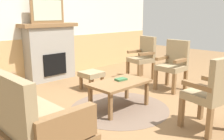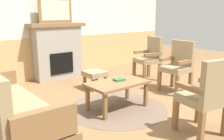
# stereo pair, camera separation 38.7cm
# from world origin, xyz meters

# --- Properties ---
(ground_plane) EXTENTS (14.00, 14.00, 0.00)m
(ground_plane) POSITION_xyz_m (0.00, 0.00, 0.00)
(ground_plane) COLOR olive
(wall_back) EXTENTS (7.20, 0.14, 2.70)m
(wall_back) POSITION_xyz_m (0.00, 2.60, 1.31)
(wall_back) COLOR silver
(wall_back) RESTS_ON ground_plane
(fireplace) EXTENTS (1.30, 0.44, 1.28)m
(fireplace) POSITION_xyz_m (0.00, 2.35, 0.65)
(fireplace) COLOR gray
(fireplace) RESTS_ON ground_plane
(framed_picture) EXTENTS (0.80, 0.04, 0.56)m
(framed_picture) POSITION_xyz_m (0.00, 2.35, 1.56)
(framed_picture) COLOR brown
(framed_picture) RESTS_ON fireplace
(couch) EXTENTS (0.70, 1.80, 0.98)m
(couch) POSITION_xyz_m (-1.80, -0.01, 0.40)
(couch) COLOR brown
(couch) RESTS_ON ground_plane
(coffee_table) EXTENTS (0.96, 0.56, 0.44)m
(coffee_table) POSITION_xyz_m (-0.16, 0.02, 0.39)
(coffee_table) COLOR brown
(coffee_table) RESTS_ON ground_plane
(round_rug) EXTENTS (1.59, 1.59, 0.01)m
(round_rug) POSITION_xyz_m (-0.16, 0.02, 0.00)
(round_rug) COLOR brown
(round_rug) RESTS_ON ground_plane
(book_on_table) EXTENTS (0.20, 0.15, 0.03)m
(book_on_table) POSITION_xyz_m (-0.07, 0.07, 0.46)
(book_on_table) COLOR #33663D
(book_on_table) RESTS_ON coffee_table
(footstool) EXTENTS (0.40, 0.40, 0.36)m
(footstool) POSITION_xyz_m (0.18, 1.12, 0.28)
(footstool) COLOR brown
(footstool) RESTS_ON ground_plane
(armchair_near_fireplace) EXTENTS (0.57, 0.57, 0.98)m
(armchair_near_fireplace) POSITION_xyz_m (1.57, 0.91, 0.54)
(armchair_near_fireplace) COLOR brown
(armchair_near_fireplace) RESTS_ON ground_plane
(armchair_by_window_left) EXTENTS (0.49, 0.49, 0.98)m
(armchair_by_window_left) POSITION_xyz_m (1.35, -0.02, 0.54)
(armchair_by_window_left) COLOR brown
(armchair_by_window_left) RESTS_ON ground_plane
(armchair_front_left) EXTENTS (0.56, 0.56, 0.98)m
(armchair_front_left) POSITION_xyz_m (0.12, -1.32, 0.54)
(armchair_front_left) COLOR brown
(armchair_front_left) RESTS_ON ground_plane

